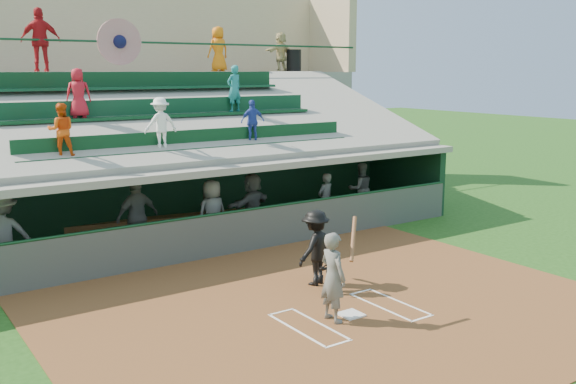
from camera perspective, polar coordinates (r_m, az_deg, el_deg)
ground at (r=12.71m, az=5.60°, el=-10.92°), size 100.00×100.00×0.00m
dirt_slab at (r=13.07m, az=4.17°, el=-10.23°), size 11.00×9.00×0.02m
home_plate at (r=12.70m, az=5.60°, el=-10.77°), size 0.43×0.43×0.03m
batters_box_chalk at (r=12.70m, az=5.60°, el=-10.83°), size 2.65×1.85×0.01m
dugout_floor at (r=18.12m, az=-8.26°, el=-4.25°), size 16.00×3.50×0.04m
concourse_slab at (r=23.89m, az=-15.62°, el=4.67°), size 20.00×3.00×4.60m
grandstand at (r=21.10m, az=-12.99°, el=3.92°), size 20.40×10.40×7.80m
batter_at_plate at (r=12.13m, az=4.04°, el=-7.50°), size 0.84×0.74×1.95m
catcher at (r=13.69m, az=3.57°, el=-6.76°), size 0.63×0.55×1.10m
home_umpire at (r=14.14m, az=2.45°, el=-4.94°), size 1.23×0.95×1.68m
dugout_bench at (r=19.16m, az=-10.05°, el=-2.74°), size 14.51×3.19×0.44m
dugout_player_a at (r=15.82m, az=-24.04°, el=-3.52°), size 1.29×0.74×1.99m
dugout_player_b at (r=16.66m, az=-13.24°, el=-2.16°), size 1.24×0.70×1.99m
dugout_player_c at (r=17.16m, az=-6.74°, el=-1.90°), size 0.95×0.68×1.80m
dugout_player_d at (r=18.10m, az=-3.18°, el=-1.16°), size 1.76×1.10×1.81m
dugout_player_e at (r=19.39m, az=3.34°, el=-0.66°), size 0.65×0.49×1.60m
dugout_player_f at (r=20.92m, az=6.47°, el=0.28°), size 0.99×0.87×1.71m
trash_bin at (r=26.34m, az=0.52°, el=11.58°), size 0.59×0.59×0.89m
concourse_staff_a at (r=21.80m, az=-21.13°, el=12.47°), size 1.24×0.70×1.99m
concourse_staff_b at (r=25.07m, az=-6.22°, el=12.49°), size 0.86×0.58×1.71m
concourse_staff_c at (r=26.23m, az=-0.66°, el=12.33°), size 1.53×0.86×1.57m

